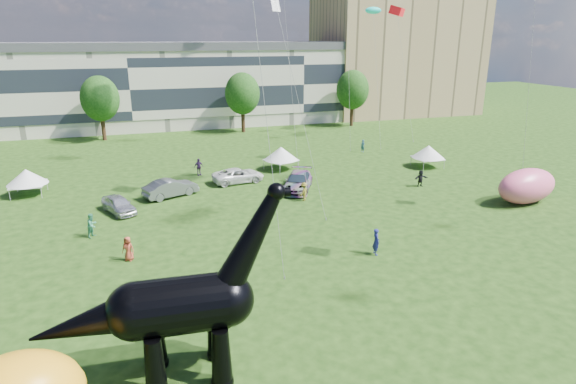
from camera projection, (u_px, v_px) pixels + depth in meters
name	position (u px, v px, depth m)	size (l,w,h in m)	color
ground	(317.00, 341.00, 23.25)	(220.00, 220.00, 0.00)	#16330C
terrace_row	(130.00, 90.00, 75.36)	(78.00, 11.00, 12.00)	beige
apartment_block	(395.00, 53.00, 90.18)	(28.00, 18.00, 22.00)	tan
tree_mid_left	(99.00, 95.00, 65.97)	(5.20, 5.20, 9.44)	#382314
tree_mid_right	(242.00, 90.00, 71.65)	(5.20, 5.20, 9.44)	#382314
tree_far_right	(353.00, 87.00, 76.77)	(5.20, 5.20, 9.44)	#382314
dinosaur_sculpture	(173.00, 309.00, 19.82)	(10.75, 3.09, 8.78)	black
car_silver	(119.00, 205.00, 39.89)	(1.68, 4.18, 1.42)	silver
car_grey	(171.00, 188.00, 43.86)	(1.74, 4.99, 1.64)	slate
car_white	(238.00, 175.00, 48.16)	(2.38, 5.17, 1.44)	white
car_dark	(298.00, 181.00, 45.77)	(2.33, 5.73, 1.66)	#595960
gazebo_near	(281.00, 154.00, 52.49)	(4.85, 4.85, 2.54)	white
gazebo_far	(428.00, 152.00, 53.54)	(3.57, 3.57, 2.46)	white
gazebo_left	(27.00, 177.00, 44.02)	(3.67, 3.67, 2.46)	silver
inflatable_pink	(527.00, 186.00, 42.03)	(6.17, 3.08, 3.08)	#FA618F
visitors	(193.00, 201.00, 40.28)	(48.56, 28.20, 1.85)	#552E68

